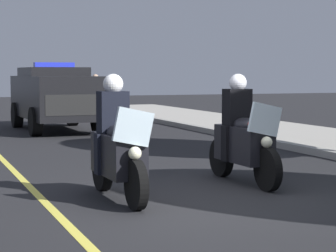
% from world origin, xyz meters
% --- Properties ---
extents(ground_plane, '(80.00, 80.00, 0.00)m').
position_xyz_m(ground_plane, '(0.00, 0.00, 0.00)').
color(ground_plane, black).
extents(lane_stripe_center, '(48.00, 0.12, 0.01)m').
position_xyz_m(lane_stripe_center, '(0.00, -2.11, 0.00)').
color(lane_stripe_center, '#E0D14C').
rests_on(lane_stripe_center, ground).
extents(police_motorcycle_lead_left, '(2.14, 0.57, 1.72)m').
position_xyz_m(police_motorcycle_lead_left, '(-0.49, -1.13, 0.70)').
color(police_motorcycle_lead_left, black).
rests_on(police_motorcycle_lead_left, ground).
extents(police_motorcycle_lead_right, '(2.14, 0.57, 1.72)m').
position_xyz_m(police_motorcycle_lead_right, '(-1.04, 1.08, 0.70)').
color(police_motorcycle_lead_right, black).
rests_on(police_motorcycle_lead_right, ground).
extents(police_suv, '(4.94, 2.15, 2.05)m').
position_xyz_m(police_suv, '(-11.50, 0.22, 1.07)').
color(police_suv, black).
rests_on(police_suv, ground).
extents(cyclist_background, '(1.76, 0.32, 1.69)m').
position_xyz_m(cyclist_background, '(-16.46, 2.78, 0.84)').
color(cyclist_background, black).
rests_on(cyclist_background, ground).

